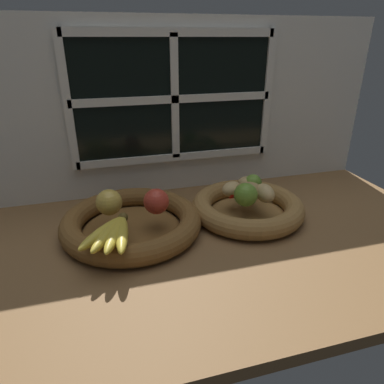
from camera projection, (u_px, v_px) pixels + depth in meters
ground_plane at (199, 232)px, 97.21cm from camera, size 140.00×90.00×3.00cm
back_wall at (173, 108)px, 111.30cm from camera, size 140.00×4.60×55.00cm
fruit_bowl_left at (132, 223)px, 93.71cm from camera, size 37.92×37.92×5.76cm
fruit_bowl_right at (247, 207)px, 102.12cm from camera, size 32.99×32.99×5.76cm
apple_golden_left at (109, 202)px, 90.33cm from camera, size 6.91×6.91×6.91cm
apple_red_right at (156, 201)px, 90.97cm from camera, size 6.82×6.82×6.82cm
banana_bunch_front at (112, 233)px, 80.08cm from camera, size 13.10×17.63×2.83cm
potato_oblong at (232, 189)px, 101.76cm from camera, size 8.51×8.06×4.15cm
potato_large at (249, 190)px, 99.86cm from camera, size 9.58×7.96×4.93cm
potato_back at (249, 184)px, 104.78cm from camera, size 7.76×8.65×4.43cm
potato_small at (265, 194)px, 97.61cm from camera, size 5.05×7.87×4.98cm
lime_near at (246, 195)px, 95.04cm from camera, size 6.60×6.60×6.60cm
lime_far at (253, 183)px, 104.37cm from camera, size 5.33×5.33×5.33cm
chili_pepper at (249, 194)px, 101.33cm from camera, size 11.88×2.57×1.83cm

